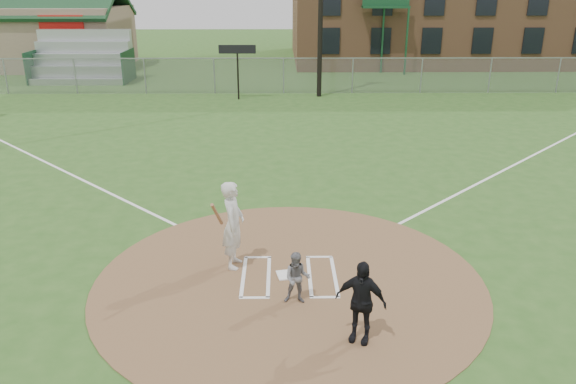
{
  "coord_description": "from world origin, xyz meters",
  "views": [
    {
      "loc": [
        -0.16,
        -10.72,
        6.06
      ],
      "look_at": [
        0.0,
        2.0,
        1.3
      ],
      "focal_mm": 35.0,
      "sensor_mm": 36.0,
      "label": 1
    }
  ],
  "objects_px": {
    "catcher": "(297,278)",
    "umpire": "(361,302)",
    "batter_at_plate": "(233,225)",
    "home_plate": "(287,275)"
  },
  "relations": [
    {
      "from": "batter_at_plate",
      "to": "home_plate",
      "type": "bearing_deg",
      "value": -22.15
    },
    {
      "from": "home_plate",
      "to": "batter_at_plate",
      "type": "relative_size",
      "value": 0.21
    },
    {
      "from": "home_plate",
      "to": "batter_at_plate",
      "type": "height_order",
      "value": "batter_at_plate"
    },
    {
      "from": "catcher",
      "to": "batter_at_plate",
      "type": "relative_size",
      "value": 0.54
    },
    {
      "from": "batter_at_plate",
      "to": "catcher",
      "type": "bearing_deg",
      "value": -48.91
    },
    {
      "from": "umpire",
      "to": "batter_at_plate",
      "type": "distance_m",
      "value": 3.78
    },
    {
      "from": "catcher",
      "to": "umpire",
      "type": "xyz_separation_m",
      "value": [
        1.08,
        -1.28,
        0.24
      ]
    },
    {
      "from": "catcher",
      "to": "umpire",
      "type": "relative_size",
      "value": 0.69
    },
    {
      "from": "catcher",
      "to": "batter_at_plate",
      "type": "distance_m",
      "value": 2.15
    },
    {
      "from": "home_plate",
      "to": "catcher",
      "type": "distance_m",
      "value": 1.23
    }
  ]
}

